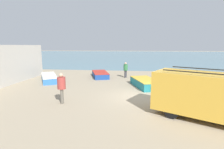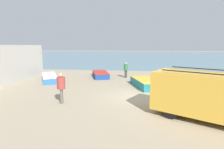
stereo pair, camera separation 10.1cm
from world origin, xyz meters
name	(u,v)px [view 2 (the right image)]	position (x,y,z in m)	size (l,w,h in m)	color
ground_plane	(139,97)	(0.00, 0.00, 0.00)	(200.00, 200.00, 0.00)	gray
sea_water	(135,55)	(0.00, 52.00, 0.00)	(120.00, 80.00, 0.01)	slate
parked_van	(216,96)	(3.22, -3.28, 1.18)	(5.60, 4.23, 2.25)	gold
fishing_rowboat_0	(100,74)	(-3.97, 7.10, 0.28)	(2.44, 4.25, 0.55)	navy
fishing_rowboat_1	(49,77)	(-8.54, 4.62, 0.28)	(3.35, 4.90, 0.56)	#2D66AD
fishing_rowboat_2	(146,83)	(0.63, 2.86, 0.32)	(2.54, 4.24, 0.64)	#1E757F
fisherman_0	(61,85)	(-4.54, -1.78, 1.07)	(0.47, 0.47, 1.79)	#5B564C
fisherman_1	(126,69)	(-1.22, 6.96, 0.96)	(0.42, 0.42, 1.61)	#38383D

